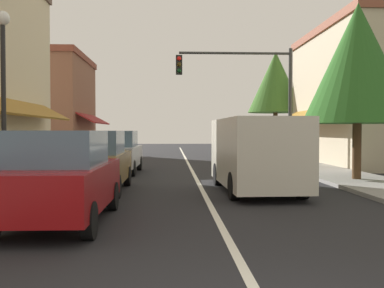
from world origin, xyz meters
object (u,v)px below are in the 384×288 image
(parked_car_nearest_left, at_px, (61,177))
(traffic_signal_mast_arm, at_px, (250,85))
(van_in_lane, at_px, (255,152))
(tree_right_far, at_px, (276,82))
(tree_right_near, at_px, (358,63))
(parked_car_second_left, at_px, (95,162))
(street_lamp_left_near, at_px, (3,73))
(parked_car_third_left, at_px, (117,152))

(parked_car_nearest_left, height_order, traffic_signal_mast_arm, traffic_signal_mast_arm)
(parked_car_nearest_left, xyz_separation_m, van_in_lane, (4.55, 4.28, 0.27))
(tree_right_far, bearing_deg, tree_right_near, -92.58)
(parked_car_second_left, height_order, tree_right_far, tree_right_far)
(street_lamp_left_near, bearing_deg, van_in_lane, 12.05)
(traffic_signal_mast_arm, bearing_deg, tree_right_near, -67.33)
(parked_car_second_left, xyz_separation_m, traffic_signal_mast_arm, (5.99, 8.19, 3.06))
(van_in_lane, xyz_separation_m, tree_right_far, (4.59, 16.93, 3.89))
(parked_car_third_left, relative_size, tree_right_near, 0.68)
(parked_car_nearest_left, bearing_deg, traffic_signal_mast_arm, 65.54)
(traffic_signal_mast_arm, bearing_deg, parked_car_third_left, -157.68)
(van_in_lane, xyz_separation_m, traffic_signal_mast_arm, (1.34, 8.31, 2.79))
(parked_car_second_left, distance_m, tree_right_near, 9.36)
(van_in_lane, height_order, street_lamp_left_near, street_lamp_left_near)
(street_lamp_left_near, bearing_deg, parked_car_third_left, 74.87)
(parked_car_third_left, height_order, street_lamp_left_near, street_lamp_left_near)
(van_in_lane, relative_size, traffic_signal_mast_arm, 0.92)
(tree_right_far, bearing_deg, traffic_signal_mast_arm, -110.62)
(parked_car_third_left, xyz_separation_m, traffic_signal_mast_arm, (6.03, 2.48, 3.06))
(parked_car_nearest_left, bearing_deg, tree_right_far, 67.32)
(tree_right_near, bearing_deg, tree_right_far, 87.42)
(parked_car_second_left, xyz_separation_m, street_lamp_left_near, (-2.00, -1.54, 2.33))
(van_in_lane, bearing_deg, parked_car_third_left, 127.17)
(van_in_lane, distance_m, traffic_signal_mast_arm, 8.86)
(parked_car_third_left, xyz_separation_m, street_lamp_left_near, (-1.96, -7.25, 2.33))
(van_in_lane, distance_m, tree_right_far, 17.97)
(tree_right_near, distance_m, tree_right_far, 14.85)
(parked_car_second_left, relative_size, tree_right_near, 0.67)
(parked_car_nearest_left, relative_size, parked_car_third_left, 0.99)
(van_in_lane, bearing_deg, tree_right_far, 73.19)
(parked_car_third_left, relative_size, tree_right_far, 0.58)
(tree_right_near, relative_size, tree_right_far, 0.86)
(van_in_lane, relative_size, tree_right_near, 0.85)
(tree_right_near, height_order, tree_right_far, tree_right_far)
(parked_car_nearest_left, height_order, parked_car_second_left, same)
(parked_car_third_left, height_order, tree_right_far, tree_right_far)
(tree_right_near, bearing_deg, street_lamp_left_near, -161.43)
(parked_car_third_left, bearing_deg, parked_car_nearest_left, -87.71)
(van_in_lane, distance_m, street_lamp_left_near, 7.11)
(street_lamp_left_near, relative_size, tree_right_near, 0.78)
(parked_car_second_left, distance_m, tree_right_far, 19.63)
(parked_car_third_left, distance_m, tree_right_near, 9.90)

